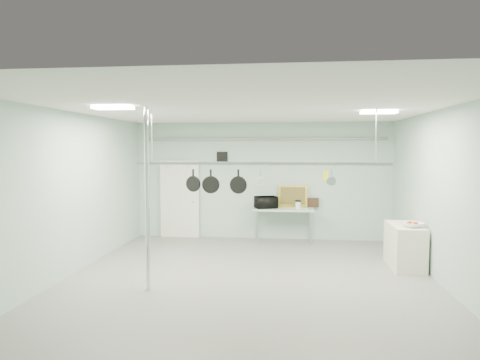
# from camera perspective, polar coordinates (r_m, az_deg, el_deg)

# --- Properties ---
(floor) EXTENTS (8.00, 8.00, 0.00)m
(floor) POSITION_cam_1_polar(r_m,az_deg,el_deg) (8.14, 1.09, -13.52)
(floor) COLOR gray
(floor) RESTS_ON ground
(ceiling) EXTENTS (7.00, 8.00, 0.02)m
(ceiling) POSITION_cam_1_polar(r_m,az_deg,el_deg) (7.79, 1.12, 9.46)
(ceiling) COLOR silver
(ceiling) RESTS_ON back_wall
(back_wall) EXTENTS (7.00, 0.02, 3.20)m
(back_wall) POSITION_cam_1_polar(r_m,az_deg,el_deg) (11.77, 2.93, -0.11)
(back_wall) COLOR #A0C0B6
(back_wall) RESTS_ON floor
(right_wall) EXTENTS (0.02, 8.00, 3.20)m
(right_wall) POSITION_cam_1_polar(r_m,az_deg,el_deg) (8.25, 26.05, -2.32)
(right_wall) COLOR #A0C0B6
(right_wall) RESTS_ON floor
(door) EXTENTS (1.10, 0.10, 2.20)m
(door) POSITION_cam_1_polar(r_m,az_deg,el_deg) (12.13, -8.01, -2.63)
(door) COLOR silver
(door) RESTS_ON floor
(wall_vent) EXTENTS (0.30, 0.04, 0.30)m
(wall_vent) POSITION_cam_1_polar(r_m,az_deg,el_deg) (11.84, -2.39, 3.06)
(wall_vent) COLOR black
(wall_vent) RESTS_ON back_wall
(conduit_pipe) EXTENTS (6.60, 0.07, 0.07)m
(conduit_pipe) POSITION_cam_1_polar(r_m,az_deg,el_deg) (11.65, 2.93, 5.50)
(conduit_pipe) COLOR gray
(conduit_pipe) RESTS_ON back_wall
(chrome_pole) EXTENTS (0.08, 0.08, 3.20)m
(chrome_pole) POSITION_cam_1_polar(r_m,az_deg,el_deg) (7.57, -12.26, -2.54)
(chrome_pole) COLOR silver
(chrome_pole) RESTS_ON floor
(prep_table) EXTENTS (1.60, 0.70, 0.91)m
(prep_table) POSITION_cam_1_polar(r_m,az_deg,el_deg) (11.44, 5.81, -4.12)
(prep_table) COLOR silver
(prep_table) RESTS_ON floor
(side_cabinet) EXTENTS (0.60, 1.20, 0.90)m
(side_cabinet) POSITION_cam_1_polar(r_m,az_deg,el_deg) (9.65, 21.11, -8.22)
(side_cabinet) COLOR silver
(side_cabinet) RESTS_ON floor
(pot_rack) EXTENTS (4.80, 0.06, 1.00)m
(pot_rack) POSITION_cam_1_polar(r_m,az_deg,el_deg) (8.04, 2.74, 2.43)
(pot_rack) COLOR #B7B7BC
(pot_rack) RESTS_ON ceiling
(light_panel_left) EXTENTS (0.65, 0.30, 0.05)m
(light_panel_left) POSITION_cam_1_polar(r_m,az_deg,el_deg) (7.55, -16.58, 9.23)
(light_panel_left) COLOR white
(light_panel_left) RESTS_ON ceiling
(light_panel_right) EXTENTS (0.65, 0.30, 0.05)m
(light_panel_right) POSITION_cam_1_polar(r_m,az_deg,el_deg) (8.52, 18.01, 8.60)
(light_panel_right) COLOR white
(light_panel_right) RESTS_ON ceiling
(microwave) EXTENTS (0.66, 0.56, 0.31)m
(microwave) POSITION_cam_1_polar(r_m,az_deg,el_deg) (11.39, 3.48, -2.98)
(microwave) COLOR black
(microwave) RESTS_ON prep_table
(coffee_canister) EXTENTS (0.18, 0.18, 0.18)m
(coffee_canister) POSITION_cam_1_polar(r_m,az_deg,el_deg) (11.42, 7.75, -3.33)
(coffee_canister) COLOR silver
(coffee_canister) RESTS_ON prep_table
(painting_large) EXTENTS (0.78, 0.15, 0.58)m
(painting_large) POSITION_cam_1_polar(r_m,az_deg,el_deg) (11.69, 7.06, -2.16)
(painting_large) COLOR gold
(painting_large) RESTS_ON prep_table
(painting_small) EXTENTS (0.30, 0.08, 0.25)m
(painting_small) POSITION_cam_1_polar(r_m,az_deg,el_deg) (11.73, 9.73, -2.98)
(painting_small) COLOR black
(painting_small) RESTS_ON prep_table
(fruit_bowl) EXTENTS (0.53, 0.53, 0.10)m
(fruit_bowl) POSITION_cam_1_polar(r_m,az_deg,el_deg) (9.31, 21.98, -5.55)
(fruit_bowl) COLOR white
(fruit_bowl) RESTS_ON side_cabinet
(skillet_left) EXTENTS (0.31, 0.13, 0.42)m
(skillet_left) POSITION_cam_1_polar(r_m,az_deg,el_deg) (8.25, -6.26, -0.02)
(skillet_left) COLOR black
(skillet_left) RESTS_ON pot_rack
(skillet_mid) EXTENTS (0.34, 0.10, 0.45)m
(skillet_mid) POSITION_cam_1_polar(r_m,az_deg,el_deg) (8.18, -3.92, -0.13)
(skillet_mid) COLOR black
(skillet_mid) RESTS_ON pot_rack
(skillet_right) EXTENTS (0.34, 0.10, 0.47)m
(skillet_right) POSITION_cam_1_polar(r_m,az_deg,el_deg) (8.10, -0.23, -0.24)
(skillet_right) COLOR black
(skillet_right) RESTS_ON pot_rack
(whisk) EXTENTS (0.21, 0.21, 0.34)m
(whisk) POSITION_cam_1_polar(r_m,az_deg,el_deg) (8.06, 2.75, 0.21)
(whisk) COLOR #A9A9AE
(whisk) RESTS_ON pot_rack
(grater) EXTENTS (0.09, 0.02, 0.22)m
(grater) POSITION_cam_1_polar(r_m,az_deg,el_deg) (8.07, 11.35, 0.55)
(grater) COLOR #D0D018
(grater) RESTS_ON pot_rack
(saucepan) EXTENTS (0.19, 0.13, 0.30)m
(saucepan) POSITION_cam_1_polar(r_m,az_deg,el_deg) (8.08, 12.06, 0.27)
(saucepan) COLOR #A3A2A7
(saucepan) RESTS_ON pot_rack
(fruit_cluster) EXTENTS (0.24, 0.24, 0.09)m
(fruit_cluster) POSITION_cam_1_polar(r_m,az_deg,el_deg) (9.31, 21.99, -5.31)
(fruit_cluster) COLOR #B51017
(fruit_cluster) RESTS_ON fruit_bowl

